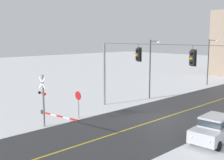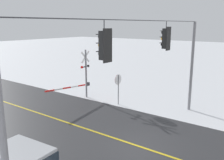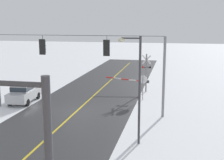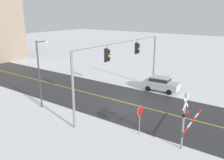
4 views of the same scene
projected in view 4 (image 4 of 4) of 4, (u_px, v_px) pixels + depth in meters
name	position (u px, v px, depth m)	size (l,w,h in m)	color
ground_plane	(123.00, 102.00, 24.57)	(160.00, 160.00, 0.00)	white
road_asphalt	(80.00, 91.00, 27.96)	(9.00, 80.00, 0.01)	#303033
lane_centre_line	(80.00, 91.00, 27.96)	(0.14, 72.00, 0.01)	gold
signal_span	(123.00, 64.00, 23.48)	(14.20, 0.47, 6.22)	gray
stop_sign	(140.00, 114.00, 17.55)	(0.80, 0.09, 2.35)	gray
railroad_crossing	(186.00, 120.00, 15.97)	(4.76, 0.31, 4.00)	gray
parked_car_silver	(161.00, 83.00, 27.71)	(2.07, 4.30, 1.74)	#B7BABF
streetlamp_near	(40.00, 68.00, 22.35)	(1.39, 0.28, 6.50)	#38383D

